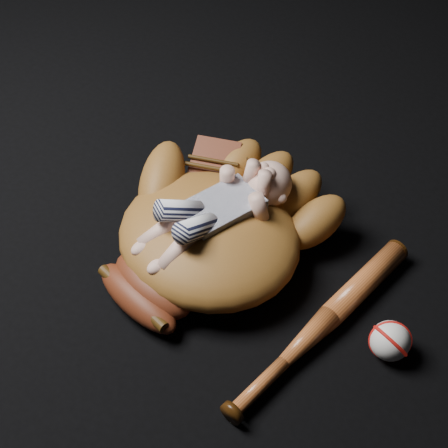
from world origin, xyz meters
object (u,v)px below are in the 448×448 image
object	(u,v)px
baseball_glove	(209,231)
baseball_bat	(321,326)
newborn_baby	(210,212)
baseball	(390,341)

from	to	relation	value
baseball_glove	baseball_bat	world-z (taller)	baseball_glove
baseball_glove	baseball_bat	size ratio (longest dim) A/B	1.05
newborn_baby	baseball_bat	xyz separation A→B (m)	(0.27, -0.02, -0.10)
baseball_glove	baseball_bat	distance (m)	0.28
baseball_glove	baseball	bearing A→B (deg)	12.45
baseball_bat	baseball	world-z (taller)	baseball
baseball_glove	baseball	world-z (taller)	baseball_glove
newborn_baby	baseball_bat	size ratio (longest dim) A/B	0.69
baseball	baseball_glove	bearing A→B (deg)	-176.02
baseball_glove	baseball	xyz separation A→B (m)	(0.38, 0.03, -0.05)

